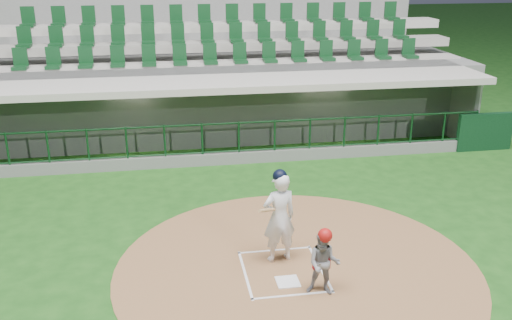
{
  "coord_description": "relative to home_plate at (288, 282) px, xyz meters",
  "views": [
    {
      "loc": [
        -2.14,
        -9.81,
        5.84
      ],
      "look_at": [
        -0.05,
        2.6,
        1.3
      ],
      "focal_mm": 40.0,
      "sensor_mm": 36.0,
      "label": 1
    }
  ],
  "objects": [
    {
      "name": "dugout_structure",
      "position": [
        0.14,
        8.53,
        0.94
      ],
      "size": [
        16.4,
        3.7,
        3.0
      ],
      "color": "gray",
      "rests_on": "ground"
    },
    {
      "name": "home_plate",
      "position": [
        0.0,
        0.0,
        0.0
      ],
      "size": [
        0.43,
        0.43,
        0.02
      ],
      "primitive_type": "cube",
      "color": "white",
      "rests_on": "dirt_circle"
    },
    {
      "name": "catcher",
      "position": [
        0.55,
        -0.46,
        0.63
      ],
      "size": [
        0.72,
        0.64,
        1.31
      ],
      "color": "gray",
      "rests_on": "dirt_circle"
    },
    {
      "name": "seating_deck",
      "position": [
        0.0,
        11.61,
        1.4
      ],
      "size": [
        17.0,
        6.72,
        5.15
      ],
      "color": "slate",
      "rests_on": "ground"
    },
    {
      "name": "batter",
      "position": [
        0.0,
        0.87,
        0.96
      ],
      "size": [
        0.92,
        0.93,
        1.96
      ],
      "color": "white",
      "rests_on": "dirt_circle"
    },
    {
      "name": "ground",
      "position": [
        0.0,
        0.7,
        -0.02
      ],
      "size": [
        120.0,
        120.0,
        0.0
      ],
      "primitive_type": "plane",
      "color": "#184714",
      "rests_on": "ground"
    },
    {
      "name": "batter_box_chalk",
      "position": [
        0.0,
        0.4,
        -0.0
      ],
      "size": [
        1.55,
        1.8,
        0.01
      ],
      "color": "white",
      "rests_on": "ground"
    },
    {
      "name": "dirt_circle",
      "position": [
        0.3,
        0.5,
        -0.02
      ],
      "size": [
        7.2,
        7.2,
        0.01
      ],
      "primitive_type": "cylinder",
      "color": "brown",
      "rests_on": "ground"
    }
  ]
}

